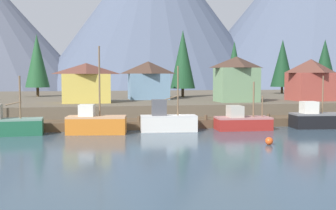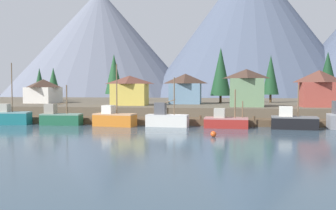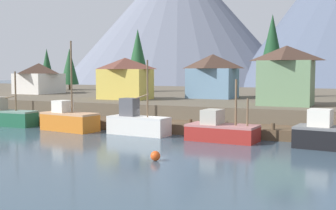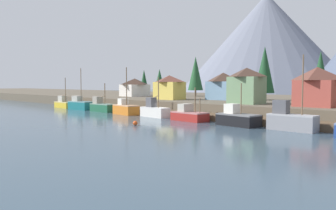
% 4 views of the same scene
% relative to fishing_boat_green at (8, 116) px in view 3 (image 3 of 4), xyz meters
% --- Properties ---
extents(ground_plane, '(400.00, 400.00, 1.00)m').
position_rel_fishing_boat_green_xyz_m(ground_plane, '(17.80, 21.40, -1.62)').
color(ground_plane, '#384C5B').
extents(dock, '(80.00, 4.00, 1.60)m').
position_rel_fishing_boat_green_xyz_m(dock, '(17.80, 3.39, -0.61)').
color(dock, brown).
rests_on(dock, ground_plane).
extents(shoreline_bank, '(400.00, 56.00, 2.50)m').
position_rel_fishing_boat_green_xyz_m(shoreline_bank, '(17.80, 33.40, 0.13)').
color(shoreline_bank, brown).
rests_on(shoreline_bank, ground_plane).
extents(mountain_west_peak, '(109.31, 109.31, 61.67)m').
position_rel_fishing_boat_green_xyz_m(mountain_west_peak, '(-44.86, 154.60, 29.72)').
color(mountain_west_peak, slate).
rests_on(mountain_west_peak, ground_plane).
extents(fishing_boat_green, '(6.34, 2.56, 6.23)m').
position_rel_fishing_boat_green_xyz_m(fishing_boat_green, '(0.00, 0.00, 0.00)').
color(fishing_boat_green, '#1E5B3D').
rests_on(fishing_boat_green, ground_plane).
extents(fishing_boat_orange, '(6.58, 3.53, 9.39)m').
position_rel_fishing_boat_green_xyz_m(fishing_boat_orange, '(8.88, -0.49, 0.03)').
color(fishing_boat_orange, '#CC6B1E').
rests_on(fishing_boat_orange, ground_plane).
extents(fishing_boat_white, '(6.42, 2.73, 7.35)m').
position_rel_fishing_boat_green_xyz_m(fishing_boat_white, '(16.83, -0.06, 0.04)').
color(fishing_boat_white, silver).
rests_on(fishing_boat_white, ground_plane).
extents(fishing_boat_red, '(6.43, 3.31, 5.56)m').
position_rel_fishing_boat_green_xyz_m(fishing_boat_red, '(25.55, -0.39, -0.15)').
color(fishing_boat_red, maroon).
rests_on(fishing_boat_red, ground_plane).
extents(fishing_boat_black, '(6.53, 3.58, 6.25)m').
position_rel_fishing_boat_green_xyz_m(fishing_boat_black, '(35.06, -0.53, -0.04)').
color(fishing_boat_black, black).
rests_on(fishing_boat_black, ground_plane).
extents(house_white, '(5.86, 7.34, 5.07)m').
position_rel_fishing_boat_green_xyz_m(house_white, '(-12.83, 20.24, 3.98)').
color(house_white, silver).
rests_on(house_white, shoreline_bank).
extents(house_blue, '(6.50, 5.47, 6.11)m').
position_rel_fishing_boat_green_xyz_m(house_blue, '(17.68, 20.42, 4.50)').
color(house_blue, '#6689A8').
rests_on(house_blue, shoreline_bank).
extents(house_yellow, '(6.80, 4.50, 5.53)m').
position_rel_fishing_boat_green_xyz_m(house_yellow, '(7.89, 13.10, 4.20)').
color(house_yellow, gold).
rests_on(house_yellow, shoreline_bank).
extents(house_green, '(5.91, 4.79, 6.55)m').
position_rel_fishing_boat_green_xyz_m(house_green, '(29.24, 11.31, 4.72)').
color(house_green, '#6B8E66').
rests_on(house_green, shoreline_bank).
extents(conifer_near_left, '(3.59, 3.59, 8.28)m').
position_rel_fishing_boat_green_xyz_m(conifer_near_left, '(-17.25, 34.46, 6.04)').
color(conifer_near_left, '#4C3823').
rests_on(conifer_near_left, shoreline_bank).
extents(conifer_near_right, '(4.38, 4.38, 11.39)m').
position_rel_fishing_boat_green_xyz_m(conifer_near_right, '(-1.00, 33.17, 7.92)').
color(conifer_near_right, '#4C3823').
rests_on(conifer_near_right, shoreline_bank).
extents(conifer_mid_left, '(4.45, 4.45, 11.91)m').
position_rel_fishing_boat_green_xyz_m(conifer_mid_left, '(24.74, 26.11, 8.11)').
color(conifer_mid_left, '#4C3823').
rests_on(conifer_mid_left, shoreline_bank).
extents(conifer_centre, '(2.87, 2.87, 7.93)m').
position_rel_fishing_boat_green_xyz_m(conifer_centre, '(-17.77, 28.21, 5.91)').
color(conifer_centre, '#4C3823').
rests_on(conifer_centre, shoreline_bank).
extents(channel_buoy, '(0.70, 0.70, 0.70)m').
position_rel_fishing_boat_green_xyz_m(channel_buoy, '(24.06, -10.81, -0.77)').
color(channel_buoy, '#E04C19').
rests_on(channel_buoy, ground_plane).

